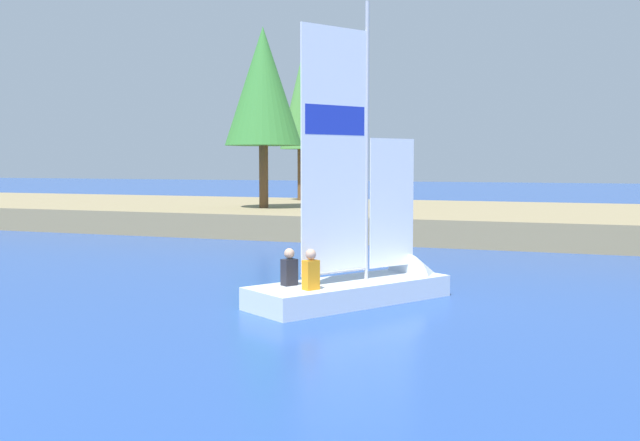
{
  "coord_description": "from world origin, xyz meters",
  "views": [
    {
      "loc": [
        9.38,
        -4.92,
        2.8
      ],
      "look_at": [
        2.49,
        13.87,
        1.2
      ],
      "focal_mm": 41.02,
      "sensor_mm": 36.0,
      "label": 1
    }
  ],
  "objects": [
    {
      "name": "shore_bank",
      "position": [
        0.0,
        24.81,
        0.46
      ],
      "size": [
        80.0,
        12.27,
        0.92
      ],
      "primitive_type": "cube",
      "color": "#897A56",
      "rests_on": "ground"
    },
    {
      "name": "shoreline_tree_midleft",
      "position": [
        -4.01,
        28.82,
        5.55
      ],
      "size": [
        2.05,
        2.05,
        6.82
      ],
      "color": "brown",
      "rests_on": "shore_bank"
    },
    {
      "name": "shoreline_tree_centre",
      "position": [
        -3.16,
        22.53,
        5.87
      ],
      "size": [
        3.17,
        3.17,
        7.38
      ],
      "color": "brown",
      "rests_on": "shore_bank"
    },
    {
      "name": "sailboat",
      "position": [
        5.38,
        9.47,
        0.43
      ],
      "size": [
        3.72,
        4.81,
        6.4
      ],
      "rotation": [
        0.0,
        0.0,
        1.01
      ],
      "color": "silver",
      "rests_on": "ground"
    }
  ]
}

